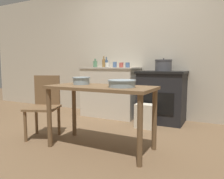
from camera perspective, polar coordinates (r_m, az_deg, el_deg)
ground_plane at (r=3.02m, az=-4.53°, el=-12.57°), size 14.00×14.00×0.00m
wall_back at (r=4.30m, az=6.71°, el=10.24°), size 8.00×0.07×2.55m
counter_cabinet at (r=4.21m, az=-0.38°, el=-0.58°), size 1.07×0.58×0.94m
stove at (r=3.85m, az=12.90°, el=-1.82°), size 0.79×0.60×0.88m
work_table at (r=2.53m, az=-2.95°, el=-1.63°), size 1.24×0.58×0.74m
chair at (r=3.13m, az=-17.24°, el=-3.70°), size 0.52×0.52×0.84m
flour_sack at (r=3.48m, az=8.55°, el=-6.85°), size 0.29×0.20×0.38m
stock_pot at (r=3.88m, az=13.28°, el=6.20°), size 0.29×0.29×0.22m
mixing_bowl_large at (r=2.38m, az=2.58°, el=1.68°), size 0.31×0.31×0.08m
mixing_bowl_small at (r=2.75m, az=-8.02°, el=2.39°), size 0.22×0.22×0.09m
bottle_far_left at (r=4.30m, az=-1.45°, el=6.85°), size 0.06×0.06×0.20m
bottle_left at (r=4.50m, az=-2.18°, el=6.95°), size 0.06×0.06×0.22m
bottle_mid_left at (r=4.47m, az=-4.40°, el=6.69°), size 0.08×0.08×0.17m
cup_center_left at (r=3.98m, az=2.44°, el=6.42°), size 0.08×0.08×0.09m
cup_center at (r=4.04m, az=0.74°, el=6.53°), size 0.07×0.07×0.10m
cup_center_right at (r=3.91m, az=4.09°, el=6.41°), size 0.08×0.08×0.09m
cup_mid_right at (r=4.10m, az=-1.16°, el=6.44°), size 0.09×0.09×0.09m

